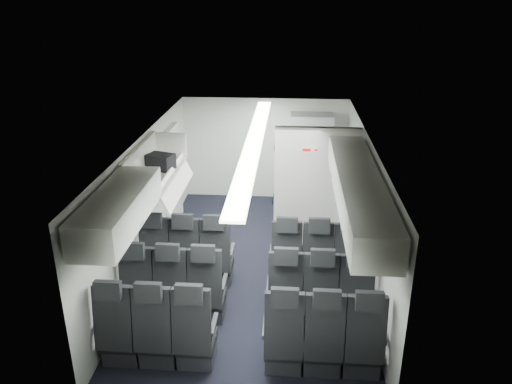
# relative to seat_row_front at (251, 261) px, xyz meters

# --- Properties ---
(cabin_shell) EXTENTS (3.41, 6.01, 2.16)m
(cabin_shell) POSITION_rel_seat_row_front_xyz_m (0.00, 0.53, 0.72)
(cabin_shell) COLOR black
(cabin_shell) RESTS_ON ground
(seat_row_front) EXTENTS (3.33, 0.56, 1.24)m
(seat_row_front) POSITION_rel_seat_row_front_xyz_m (0.00, 0.00, 0.00)
(seat_row_front) COLOR black
(seat_row_front) RESTS_ON cabin_shell
(seat_row_mid) EXTENTS (3.33, 0.56, 1.24)m
(seat_row_mid) POSITION_rel_seat_row_front_xyz_m (0.00, -0.90, 0.00)
(seat_row_mid) COLOR black
(seat_row_mid) RESTS_ON cabin_shell
(seat_row_rear) EXTENTS (3.33, 0.56, 1.24)m
(seat_row_rear) POSITION_rel_seat_row_front_xyz_m (0.00, -1.80, 0.00)
(seat_row_rear) COLOR black
(seat_row_rear) RESTS_ON cabin_shell
(overhead_bin_left_rear) EXTENTS (0.53, 1.80, 0.40)m
(overhead_bin_left_rear) POSITION_rel_seat_row_front_xyz_m (-1.40, -1.47, 1.46)
(overhead_bin_left_rear) COLOR white
(overhead_bin_left_rear) RESTS_ON cabin_shell
(overhead_bin_left_front_open) EXTENTS (0.64, 1.70, 0.72)m
(overhead_bin_left_front_open) POSITION_rel_seat_row_front_xyz_m (-1.44, 0.28, 1.33)
(overhead_bin_left_front_open) COLOR #9E9E93
(overhead_bin_left_front_open) RESTS_ON cabin_shell
(overhead_bin_right_rear) EXTENTS (0.53, 1.80, 0.40)m
(overhead_bin_right_rear) POSITION_rel_seat_row_front_xyz_m (1.40, -1.47, 1.46)
(overhead_bin_right_rear) COLOR white
(overhead_bin_right_rear) RESTS_ON cabin_shell
(overhead_bin_right_front) EXTENTS (0.53, 1.70, 0.40)m
(overhead_bin_right_front) POSITION_rel_seat_row_front_xyz_m (1.40, 0.28, 1.46)
(overhead_bin_right_front) COLOR white
(overhead_bin_right_front) RESTS_ON cabin_shell
(bulkhead_partition) EXTENTS (1.40, 0.15, 2.13)m
(bulkhead_partition) POSITION_rel_seat_row_front_xyz_m (0.98, 1.33, 0.67)
(bulkhead_partition) COLOR silver
(bulkhead_partition) RESTS_ON cabin_shell
(galley_unit) EXTENTS (0.85, 0.52, 1.90)m
(galley_unit) POSITION_rel_seat_row_front_xyz_m (0.95, 3.25, 0.55)
(galley_unit) COLOR #939399
(galley_unit) RESTS_ON cabin_shell
(boarding_door) EXTENTS (0.12, 1.27, 1.86)m
(boarding_door) POSITION_rel_seat_row_front_xyz_m (-1.64, 2.09, 0.55)
(boarding_door) COLOR silver
(boarding_door) RESTS_ON cabin_shell
(flight_attendant) EXTENTS (0.51, 0.67, 1.64)m
(flight_attendant) POSITION_rel_seat_row_front_xyz_m (0.42, 2.17, 0.41)
(flight_attendant) COLOR black
(flight_attendant) RESTS_ON ground
(carry_on_bag) EXTENTS (0.45, 0.38, 0.23)m
(carry_on_bag) POSITION_rel_seat_row_front_xyz_m (-1.40, 0.45, 1.39)
(carry_on_bag) COLOR black
(carry_on_bag) RESTS_ON overhead_bin_left_front_open
(papers) EXTENTS (0.20, 0.08, 0.15)m
(papers) POSITION_rel_seat_row_front_xyz_m (0.61, 2.12, 0.63)
(papers) COLOR white
(papers) RESTS_ON flight_attendant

